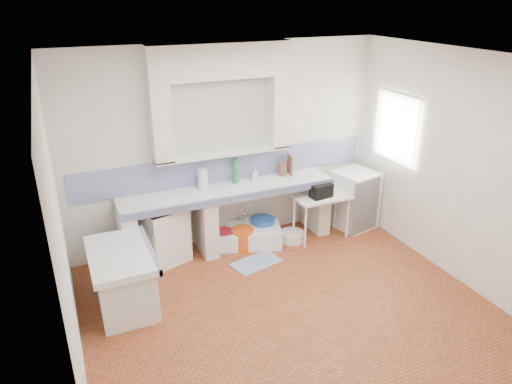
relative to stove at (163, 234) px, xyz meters
name	(u,v)px	position (x,y,z in m)	size (l,w,h in m)	color
floor	(291,311)	(1.04, -1.71, -0.39)	(4.50, 4.50, 0.00)	#9C4A27
ceiling	(300,60)	(1.04, -1.71, 2.41)	(4.50, 4.50, 0.00)	white
wall_back	(227,146)	(1.04, 0.29, 1.01)	(4.50, 4.50, 0.00)	white
wall_front	(434,311)	(1.04, -3.71, 1.01)	(4.50, 4.50, 0.00)	white
wall_left	(62,243)	(-1.21, -1.71, 1.01)	(4.50, 4.50, 0.00)	white
wall_right	(460,170)	(3.29, -1.71, 1.01)	(4.50, 4.50, 0.00)	white
alcove_mass	(221,61)	(0.94, 0.16, 2.19)	(1.90, 0.25, 0.45)	white
window_frame	(407,128)	(3.47, -0.51, 1.21)	(0.35, 0.86, 1.06)	#3D2013
lace_valance	(402,102)	(3.32, -0.51, 1.59)	(0.01, 0.84, 0.24)	white
counter_slab	(229,191)	(0.94, -0.01, 0.47)	(3.00, 0.60, 0.08)	white
counter_lip	(236,198)	(0.94, -0.29, 0.47)	(3.00, 0.04, 0.10)	navy
counter_pier_left	(129,240)	(-0.46, -0.01, 0.02)	(0.20, 0.55, 0.82)	white
counter_pier_mid	(206,225)	(0.59, -0.01, 0.02)	(0.20, 0.55, 0.82)	white
counter_pier_right	(316,204)	(2.34, -0.01, 0.02)	(0.20, 0.55, 0.82)	white
peninsula_top	(121,255)	(-0.66, -0.81, 0.27)	(0.70, 1.10, 0.08)	white
peninsula_base	(124,282)	(-0.66, -0.81, -0.08)	(0.60, 1.00, 0.62)	white
peninsula_lip	(150,249)	(-0.33, -0.81, 0.27)	(0.04, 1.10, 0.10)	navy
backsplash	(228,167)	(1.04, 0.27, 0.71)	(4.27, 0.03, 0.40)	navy
stove	(163,234)	(0.00, 0.00, 0.00)	(0.55, 0.53, 0.77)	white
sink	(247,237)	(1.19, -0.05, -0.27)	(0.96, 0.52, 0.23)	white
side_table	(321,217)	(2.26, -0.29, -0.05)	(0.80, 0.45, 0.04)	white
fridge	(354,199)	(2.93, -0.17, 0.06)	(0.57, 0.57, 0.89)	white
bucket_red	(224,239)	(0.84, -0.03, -0.25)	(0.29, 0.29, 0.27)	red
bucket_orange	(243,239)	(1.09, -0.14, -0.24)	(0.32, 0.32, 0.30)	#EB5813
bucket_blue	(263,228)	(1.46, 0.01, -0.22)	(0.35, 0.35, 0.33)	blue
basin_white	(292,236)	(1.83, -0.23, -0.32)	(0.36, 0.36, 0.14)	white
water_bottle_a	(227,233)	(0.94, 0.12, -0.24)	(0.08, 0.08, 0.30)	silver
water_bottle_b	(247,227)	(1.26, 0.14, -0.23)	(0.09, 0.09, 0.32)	silver
black_bag	(321,191)	(2.22, -0.33, 0.38)	(0.31, 0.18, 0.20)	black
green_bottle_a	(235,171)	(1.09, 0.14, 0.69)	(0.08, 0.08, 0.36)	#21743F
green_bottle_b	(236,173)	(1.11, 0.14, 0.67)	(0.07, 0.07, 0.31)	#21743F
knife_block	(282,169)	(1.83, 0.14, 0.61)	(0.09, 0.07, 0.19)	brown
cutting_board	(290,165)	(1.96, 0.14, 0.66)	(0.02, 0.21, 0.29)	brown
paper_towel	(203,179)	(0.62, 0.14, 0.65)	(0.13, 0.13, 0.27)	white
soap_bottle	(255,174)	(1.40, 0.14, 0.61)	(0.08, 0.09, 0.19)	white
rug	(256,262)	(1.10, -0.59, -0.38)	(0.65, 0.37, 0.01)	#385F8F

